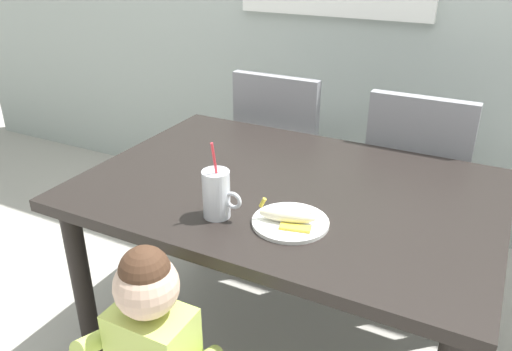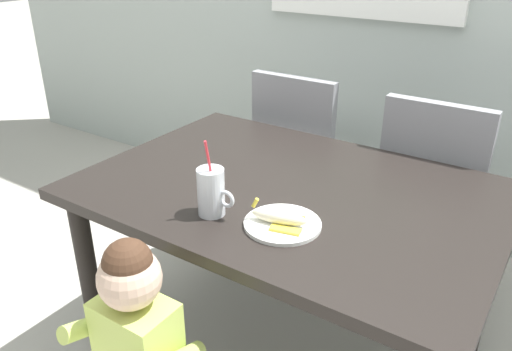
{
  "view_description": "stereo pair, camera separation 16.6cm",
  "coord_description": "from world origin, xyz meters",
  "px_view_note": "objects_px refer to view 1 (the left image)",
  "views": [
    {
      "loc": [
        0.62,
        -1.43,
        1.53
      ],
      "look_at": [
        -0.07,
        -0.1,
        0.81
      ],
      "focal_mm": 35.43,
      "sensor_mm": 36.0,
      "label": 1
    },
    {
      "loc": [
        0.76,
        -1.35,
        1.53
      ],
      "look_at": [
        -0.07,
        -0.1,
        0.81
      ],
      "focal_mm": 35.43,
      "sensor_mm": 36.0,
      "label": 2
    }
  ],
  "objects_px": {
    "milk_cup": "(217,197)",
    "snack_plate": "(290,222)",
    "dining_table": "(287,209)",
    "dining_chair_right": "(416,182)",
    "toddler_standing": "(153,346)",
    "dining_chair_left": "(284,153)",
    "peeled_banana": "(288,216)"
  },
  "relations": [
    {
      "from": "milk_cup",
      "to": "snack_plate",
      "type": "bearing_deg",
      "value": 14.89
    },
    {
      "from": "dining_table",
      "to": "snack_plate",
      "type": "relative_size",
      "value": 6.09
    },
    {
      "from": "dining_chair_right",
      "to": "milk_cup",
      "type": "relative_size",
      "value": 3.82
    },
    {
      "from": "dining_table",
      "to": "snack_plate",
      "type": "height_order",
      "value": "snack_plate"
    },
    {
      "from": "toddler_standing",
      "to": "snack_plate",
      "type": "distance_m",
      "value": 0.52
    },
    {
      "from": "dining_table",
      "to": "toddler_standing",
      "type": "bearing_deg",
      "value": -99.1
    },
    {
      "from": "dining_chair_right",
      "to": "dining_chair_left",
      "type": "bearing_deg",
      "value": -2.75
    },
    {
      "from": "dining_table",
      "to": "peeled_banana",
      "type": "bearing_deg",
      "value": -65.85
    },
    {
      "from": "dining_table",
      "to": "milk_cup",
      "type": "relative_size",
      "value": 5.57
    },
    {
      "from": "dining_chair_right",
      "to": "snack_plate",
      "type": "distance_m",
      "value": 0.96
    },
    {
      "from": "dining_table",
      "to": "dining_chair_right",
      "type": "distance_m",
      "value": 0.76
    },
    {
      "from": "milk_cup",
      "to": "toddler_standing",
      "type": "bearing_deg",
      "value": -90.01
    },
    {
      "from": "snack_plate",
      "to": "peeled_banana",
      "type": "bearing_deg",
      "value": -110.81
    },
    {
      "from": "dining_chair_left",
      "to": "dining_chair_right",
      "type": "relative_size",
      "value": 1.0
    },
    {
      "from": "dining_chair_right",
      "to": "snack_plate",
      "type": "height_order",
      "value": "dining_chair_right"
    },
    {
      "from": "dining_chair_left",
      "to": "peeled_banana",
      "type": "distance_m",
      "value": 1.07
    },
    {
      "from": "dining_table",
      "to": "dining_chair_left",
      "type": "distance_m",
      "value": 0.79
    },
    {
      "from": "toddler_standing",
      "to": "dining_chair_left",
      "type": "bearing_deg",
      "value": 99.46
    },
    {
      "from": "dining_table",
      "to": "toddler_standing",
      "type": "relative_size",
      "value": 1.67
    },
    {
      "from": "dining_table",
      "to": "milk_cup",
      "type": "bearing_deg",
      "value": -109.26
    },
    {
      "from": "dining_chair_left",
      "to": "milk_cup",
      "type": "xyz_separation_m",
      "value": [
        0.22,
        -1.0,
        0.28
      ]
    },
    {
      "from": "toddler_standing",
      "to": "milk_cup",
      "type": "bearing_deg",
      "value": 89.99
    },
    {
      "from": "peeled_banana",
      "to": "toddler_standing",
      "type": "bearing_deg",
      "value": -118.3
    },
    {
      "from": "peeled_banana",
      "to": "dining_chair_right",
      "type": "bearing_deg",
      "value": 76.68
    },
    {
      "from": "dining_chair_left",
      "to": "toddler_standing",
      "type": "distance_m",
      "value": 1.37
    },
    {
      "from": "dining_chair_left",
      "to": "dining_table",
      "type": "bearing_deg",
      "value": 114.99
    },
    {
      "from": "dining_chair_left",
      "to": "peeled_banana",
      "type": "xyz_separation_m",
      "value": [
        0.44,
        -0.95,
        0.24
      ]
    },
    {
      "from": "dining_table",
      "to": "snack_plate",
      "type": "xyz_separation_m",
      "value": [
        0.11,
        -0.24,
        0.1
      ]
    },
    {
      "from": "dining_table",
      "to": "dining_chair_left",
      "type": "relative_size",
      "value": 1.46
    },
    {
      "from": "snack_plate",
      "to": "dining_chair_right",
      "type": "bearing_deg",
      "value": 76.76
    },
    {
      "from": "dining_chair_left",
      "to": "milk_cup",
      "type": "distance_m",
      "value": 1.06
    },
    {
      "from": "dining_chair_right",
      "to": "milk_cup",
      "type": "height_order",
      "value": "milk_cup"
    }
  ]
}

